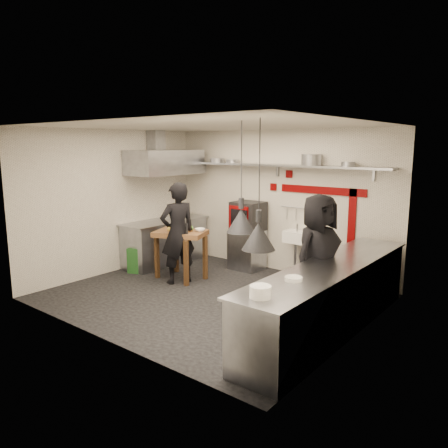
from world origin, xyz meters
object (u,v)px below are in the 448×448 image
Objects in this scene: combi_oven at (248,216)px; green_bin at (139,259)px; chef_right at (318,257)px; chef_left at (178,233)px; oven_stand at (247,250)px; prep_table at (181,255)px.

combi_oven is 1.16× the size of green_bin.
chef_right is at bearing -31.62° from combi_oven.
combi_oven is 2.70m from chef_right.
chef_left is at bearing -105.52° from combi_oven.
oven_stand reaches higher than green_bin.
prep_table is (-0.59, -1.35, -0.63)m from combi_oven.
combi_oven reaches higher than oven_stand.
combi_oven is at bearing 68.83° from chef_right.
prep_table reaches higher than green_bin.
chef_right reaches higher than green_bin.
prep_table is at bearing 99.33° from chef_right.
chef_right is (2.27, -1.42, 0.51)m from oven_stand.
chef_left reaches higher than green_bin.
prep_table is at bearing -113.51° from oven_stand.
combi_oven is (-0.00, 0.04, 0.69)m from oven_stand.
oven_stand is 2.18m from green_bin.
chef_left is at bearing 103.60° from chef_right.
oven_stand is 1.67m from chef_left.
chef_right is (2.87, -0.10, 0.45)m from prep_table.
oven_stand is 1.37× the size of combi_oven.
green_bin is 0.27× the size of chef_left.
chef_left reaches higher than chef_right.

